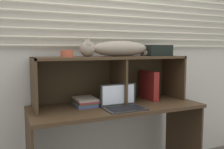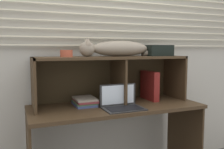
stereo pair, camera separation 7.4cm
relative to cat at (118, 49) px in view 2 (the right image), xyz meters
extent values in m
cube|color=beige|center=(-0.06, 0.24, -0.03)|extent=(4.40, 0.04, 2.50)
cube|color=beige|center=(-0.06, 0.19, 0.03)|extent=(3.37, 0.02, 0.01)
cube|color=beige|center=(-0.06, 0.19, 0.11)|extent=(3.37, 0.02, 0.01)
cube|color=beige|center=(-0.06, 0.19, 0.18)|extent=(3.37, 0.02, 0.01)
cube|color=beige|center=(-0.06, 0.19, 0.25)|extent=(3.37, 0.02, 0.01)
cube|color=beige|center=(-0.06, 0.19, 0.32)|extent=(3.37, 0.02, 0.01)
cube|color=beige|center=(-0.06, 0.19, 0.40)|extent=(3.37, 0.02, 0.01)
cube|color=beige|center=(-0.06, 0.19, 0.47)|extent=(3.37, 0.02, 0.01)
cube|color=#402E1B|center=(-0.06, -0.10, -0.52)|extent=(1.52, 0.60, 0.03)
cube|color=#402E1B|center=(0.69, -0.10, -0.90)|extent=(0.02, 0.54, 0.75)
cube|color=#402E1B|center=(-0.06, 0.00, -0.08)|extent=(1.40, 0.37, 0.02)
cube|color=#402E1B|center=(-0.75, 0.00, -0.29)|extent=(0.02, 0.37, 0.43)
cube|color=#402E1B|center=(0.64, 0.00, -0.29)|extent=(0.02, 0.37, 0.43)
cube|color=#402E1B|center=(0.01, 0.00, -0.30)|extent=(0.02, 0.35, 0.41)
cube|color=#3A2D19|center=(-0.06, 0.18, -0.29)|extent=(1.40, 0.01, 0.43)
ellipsoid|color=gray|center=(0.03, 0.00, 0.00)|extent=(0.56, 0.18, 0.14)
sphere|color=gray|center=(-0.29, 0.00, 0.00)|extent=(0.13, 0.13, 0.13)
cone|color=gray|center=(-0.29, -0.03, 0.06)|extent=(0.06, 0.06, 0.06)
cone|color=gray|center=(-0.29, 0.03, 0.06)|extent=(0.06, 0.06, 0.06)
cylinder|color=gray|center=(0.40, 0.00, -0.04)|extent=(0.28, 0.06, 0.06)
cube|color=#292929|center=(-0.05, -0.26, -0.50)|extent=(0.33, 0.24, 0.01)
cube|color=#292929|center=(-0.05, -0.14, -0.40)|extent=(0.33, 0.01, 0.19)
cube|color=white|center=(-0.05, -0.14, -0.40)|extent=(0.30, 0.00, 0.16)
cube|color=black|center=(-0.05, -0.27, -0.49)|extent=(0.28, 0.17, 0.00)
cube|color=maroon|center=(0.34, 0.00, -0.36)|extent=(0.06, 0.27, 0.28)
cube|color=#3E4B7B|center=(-0.32, 0.00, -0.49)|extent=(0.18, 0.25, 0.02)
cube|color=#4A6A44|center=(-0.32, 0.00, -0.47)|extent=(0.18, 0.25, 0.01)
cube|color=maroon|center=(-0.31, 0.00, -0.46)|extent=(0.18, 0.25, 0.02)
cube|color=gray|center=(-0.32, 0.00, -0.44)|extent=(0.18, 0.25, 0.02)
cylinder|color=#B64F37|center=(-0.47, 0.00, -0.04)|extent=(0.10, 0.10, 0.06)
cube|color=black|center=(0.43, 0.00, -0.02)|extent=(0.25, 0.20, 0.11)
camera|label=1|loc=(-0.95, -2.03, 0.00)|focal=38.95mm
camera|label=2|loc=(-0.88, -2.06, 0.00)|focal=38.95mm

